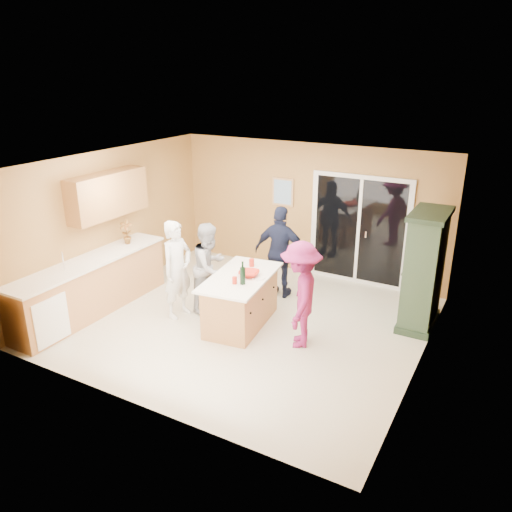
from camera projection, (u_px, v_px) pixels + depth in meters
The scene contains 22 objects.
floor at pixel (245, 322), 8.17m from camera, with size 5.50×5.50×0.00m, color beige.
ceiling at pixel (244, 163), 7.26m from camera, with size 5.50×5.00×0.10m, color silver.
wall_back at pixel (308, 210), 9.76m from camera, with size 5.50×0.10×2.60m, color tan.
wall_front at pixel (134, 312), 5.66m from camera, with size 5.50×0.10×2.60m, color tan.
wall_left at pixel (112, 223), 8.96m from camera, with size 0.10×5.00×2.60m, color tan.
wall_right at pixel (427, 281), 6.47m from camera, with size 0.10×5.00×2.60m, color tan.
left_cabinet_run at pixel (85, 290), 8.25m from camera, with size 0.65×3.05×1.24m.
upper_cabinets at pixel (108, 195), 8.51m from camera, with size 0.35×1.60×0.75m, color #BF804A.
sliding_door at pixel (359, 230), 9.35m from camera, with size 1.90×0.07×2.10m.
framed_picture at pixel (283, 192), 9.89m from camera, with size 0.46×0.04×0.56m.
kitchen_island at pixel (241, 302), 7.98m from camera, with size 1.06×1.70×0.84m.
green_hutch at pixel (424, 272), 7.77m from camera, with size 0.54×1.03×1.90m.
woman_white at pixel (177, 270), 8.12m from camera, with size 0.60×0.39×1.64m, color silver.
woman_grey at pixel (210, 267), 8.39m from camera, with size 0.74×0.58×1.53m, color #A8A8AB.
woman_navy at pixel (281, 252), 8.84m from camera, with size 0.98×0.41×1.67m, color #181D35.
woman_magenta at pixel (300, 295), 7.25m from camera, with size 1.04×0.60×1.61m, color #97215C.
serving_bowl at pixel (249, 274), 7.81m from camera, with size 0.33×0.33×0.08m, color red.
tulip_vase at pixel (126, 232), 8.89m from camera, with size 0.23×0.16×0.44m, color red.
tumbler_near at pixel (235, 280), 7.52m from camera, with size 0.07×0.07×0.11m, color red.
tumbler_far at pixel (252, 263), 8.19m from camera, with size 0.09×0.09×0.12m, color red.
wine_bottle at pixel (243, 275), 7.48m from camera, with size 0.08×0.08×0.36m.
white_plate at pixel (258, 278), 7.74m from camera, with size 0.21×0.21×0.01m, color white.
Camera 1 is at (3.66, -6.28, 3.88)m, focal length 35.00 mm.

